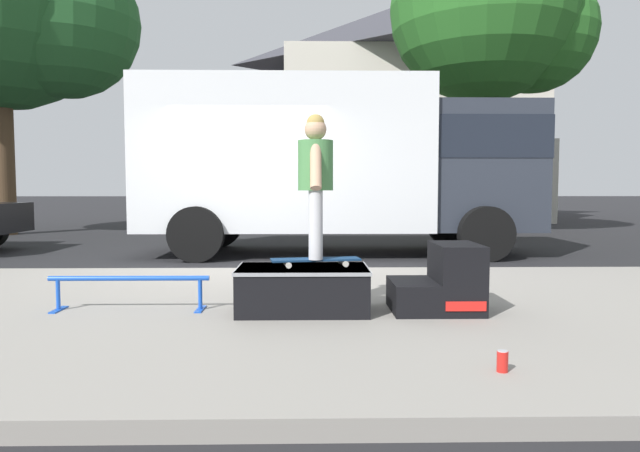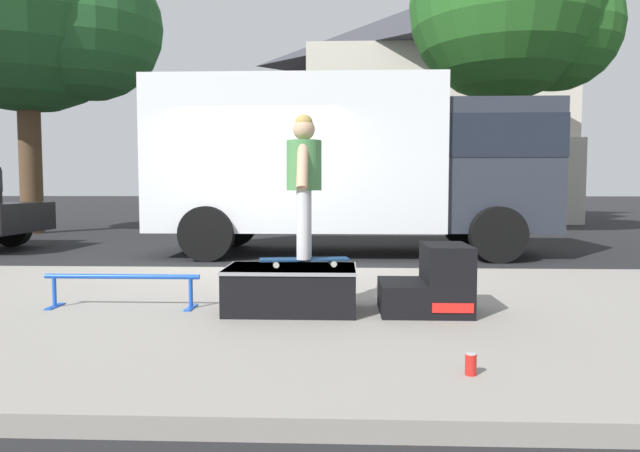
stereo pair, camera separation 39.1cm
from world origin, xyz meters
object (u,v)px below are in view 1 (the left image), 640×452
box_truck (339,160)px  skateboard (316,260)px  skate_box (303,288)px  kicker_ramp (443,283)px  street_tree_main (495,14)px  grind_rail (129,285)px  soda_can (502,361)px  skater_kid (316,174)px

box_truck → skateboard: bearing=-95.3°
skate_box → kicker_ramp: bearing=-0.0°
street_tree_main → grind_rail: bearing=-123.6°
grind_rail → street_tree_main: (6.18, 9.30, 5.14)m
soda_can → kicker_ramp: bearing=88.8°
soda_can → street_tree_main: street_tree_main is taller
skater_kid → soda_can: size_ratio=9.95×
kicker_ramp → street_tree_main: bearing=69.9°
kicker_ramp → street_tree_main: size_ratio=0.10×
box_truck → kicker_ramp: bearing=-83.4°
kicker_ramp → grind_rail: 2.75m
skateboard → kicker_ramp: bearing=-2.5°
skateboard → street_tree_main: (4.54, 9.32, 4.92)m
skater_kid → street_tree_main: street_tree_main is taller
skater_kid → grind_rail: bearing=179.1°
skateboard → street_tree_main: size_ratio=0.10×
skateboard → soda_can: 2.05m
skater_kid → soda_can: skater_kid is taller
grind_rail → skater_kid: bearing=-0.9°
kicker_ramp → grind_rail: kicker_ramp is taller
skateboard → soda_can: size_ratio=6.36×
skate_box → skater_kid: 0.99m
soda_can → skateboard: bearing=122.4°
kicker_ramp → box_truck: size_ratio=0.11×
kicker_ramp → skater_kid: 1.46m
kicker_ramp → soda_can: 1.66m
grind_rail → street_tree_main: size_ratio=0.18×
skate_box → grind_rail: bearing=177.2°
kicker_ramp → grind_rail: bearing=178.4°
kicker_ramp → skater_kid: bearing=177.5°
skate_box → grind_rail: 1.53m
skateboard → skater_kid: bearing=-63.4°
skater_kid → street_tree_main: 11.18m
skateboard → soda_can: skateboard is taller
skate_box → soda_can: size_ratio=9.02×
skate_box → soda_can: skate_box is taller
grind_rail → skateboard: bearing=-0.9°
grind_rail → skater_kid: skater_kid is taller
grind_rail → soda_can: 3.22m
skate_box → kicker_ramp: size_ratio=1.49×
skateboard → box_truck: (0.49, 5.35, 1.13)m
grind_rail → kicker_ramp: bearing=-1.6°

